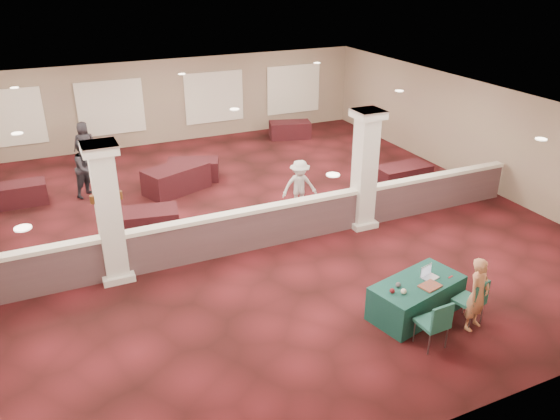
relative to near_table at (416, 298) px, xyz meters
name	(u,v)px	position (x,y,z in m)	size (l,w,h in m)	color
ground	(239,223)	(-1.82, 5.43, -0.37)	(16.00, 16.00, 0.00)	#4D1317
wall_back	(164,102)	(-1.82, 13.43, 1.23)	(16.00, 0.04, 3.20)	#9B8A6B
wall_front	(433,349)	(-1.82, -2.57, 1.23)	(16.00, 0.04, 3.20)	#9B8A6B
wall_right	(473,132)	(6.18, 5.43, 1.23)	(0.04, 16.00, 3.20)	#9B8A6B
ceiling	(234,109)	(-1.82, 5.43, 2.83)	(16.00, 16.00, 0.02)	white
partition_wall	(259,227)	(-1.82, 3.93, 0.19)	(15.60, 0.28, 1.10)	#53383D
column_left	(109,213)	(-5.32, 3.93, 1.26)	(0.72, 0.72, 3.20)	silver
column_right	(365,169)	(1.18, 3.93, 1.26)	(0.72, 0.72, 3.20)	silver
sconce_left	(93,199)	(-5.60, 3.93, 1.63)	(0.12, 0.12, 0.18)	brown
sconce_right	(120,195)	(-5.04, 3.93, 1.63)	(0.12, 0.12, 0.18)	brown
near_table	(416,298)	(0.00, 0.00, 0.00)	(1.94, 0.97, 0.75)	#0F392A
conf_chair_main	(474,299)	(0.78, -0.75, 0.21)	(0.60, 0.60, 0.99)	#205E4F
conf_chair_side	(436,321)	(-0.37, -1.03, 0.22)	(0.52, 0.53, 1.01)	#205E4F
woman	(478,294)	(0.75, -0.86, 0.39)	(0.55, 0.37, 1.53)	#FFB66E
far_table_front_left	(144,223)	(-4.32, 5.73, -0.01)	(1.79, 0.89, 0.72)	black
far_table_front_center	(176,179)	(-2.77, 8.37, 0.03)	(1.97, 0.98, 0.80)	black
far_table_front_right	(402,176)	(3.83, 5.74, -0.02)	(1.74, 0.87, 0.71)	black
far_table_back_left	(18,194)	(-7.27, 9.30, -0.05)	(1.58, 0.79, 0.64)	black
far_table_back_center	(193,170)	(-2.01, 9.12, -0.04)	(1.64, 0.82, 0.67)	black
far_table_back_right	(290,130)	(2.83, 11.93, -0.05)	(1.61, 0.81, 0.65)	black
attendee_a	(86,168)	(-5.29, 9.15, 0.51)	(0.85, 0.47, 1.77)	black
attendee_b	(300,186)	(0.04, 5.43, 0.40)	(0.99, 0.45, 1.55)	silver
attendee_c	(373,142)	(4.15, 7.96, 0.41)	(0.92, 0.44, 1.57)	black
attendee_d	(85,144)	(-5.03, 12.00, 0.40)	(0.76, 0.41, 1.55)	black
laptop_base	(430,278)	(0.31, 0.02, 0.38)	(0.34, 0.24, 0.02)	#B7B8BC
laptop_screen	(426,270)	(0.28, 0.14, 0.50)	(0.34, 0.01, 0.22)	#B7B8BC
screen_glow	(426,271)	(0.28, 0.13, 0.49)	(0.31, 0.00, 0.19)	silver
knitting	(430,286)	(0.11, -0.24, 0.39)	(0.41, 0.31, 0.03)	#BD411E
yarn_cream	(404,291)	(-0.52, -0.23, 0.43)	(0.11, 0.11, 0.11)	beige
yarn_red	(392,291)	(-0.71, -0.11, 0.42)	(0.10, 0.10, 0.10)	#5B1213
yarn_grey	(398,285)	(-0.48, 0.01, 0.43)	(0.11, 0.11, 0.11)	#47474B
scissors	(451,277)	(0.71, -0.13, 0.38)	(0.12, 0.03, 0.01)	red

